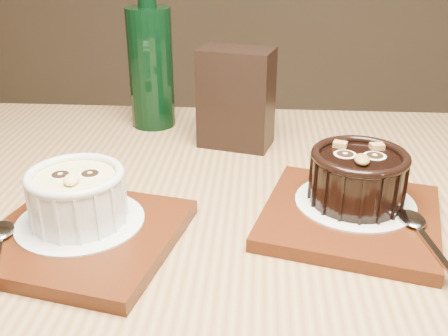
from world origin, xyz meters
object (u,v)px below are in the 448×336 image
at_px(ramekin_dark, 358,175).
at_px(green_bottle, 151,63).
at_px(ramekin_white, 77,194).
at_px(condiment_stand, 236,98).
at_px(tray_left, 84,236).
at_px(tray_right, 350,217).
at_px(table, 225,298).

bearing_deg(ramekin_dark, green_bottle, 139.50).
bearing_deg(green_bottle, ramekin_dark, -40.27).
height_order(ramekin_white, condiment_stand, condiment_stand).
xyz_separation_m(tray_left, ramekin_dark, (0.27, 0.10, 0.04)).
relative_size(ramekin_dark, condiment_stand, 0.74).
distance_m(tray_left, ramekin_dark, 0.29).
height_order(ramekin_white, tray_right, ramekin_white).
bearing_deg(tray_right, ramekin_white, -167.10).
height_order(table, ramekin_white, ramekin_white).
bearing_deg(table, ramekin_dark, 20.41).
distance_m(tray_right, condiment_stand, 0.26).
xyz_separation_m(table, tray_left, (-0.14, -0.05, 0.10)).
bearing_deg(ramekin_white, tray_left, -73.68).
distance_m(ramekin_white, condiment_stand, 0.30).
xyz_separation_m(tray_left, green_bottle, (-0.02, 0.35, 0.09)).
distance_m(tray_right, green_bottle, 0.40).
distance_m(table, ramekin_white, 0.20).
bearing_deg(table, tray_right, 13.88).
relative_size(tray_right, green_bottle, 0.70).
relative_size(tray_right, condiment_stand, 1.29).
distance_m(table, green_bottle, 0.39).
xyz_separation_m(table, ramekin_dark, (0.14, 0.05, 0.14)).
relative_size(tray_right, ramekin_dark, 1.73).
bearing_deg(table, green_bottle, 117.66).
bearing_deg(green_bottle, condiment_stand, -25.07).
xyz_separation_m(tray_right, green_bottle, (-0.29, 0.27, 0.09)).
bearing_deg(condiment_stand, ramekin_dark, -50.01).
bearing_deg(green_bottle, ramekin_white, -87.87).
height_order(table, ramekin_dark, ramekin_dark).
bearing_deg(tray_right, ramekin_dark, 73.11).
xyz_separation_m(ramekin_dark, green_bottle, (-0.29, 0.25, 0.05)).
height_order(tray_left, ramekin_white, ramekin_white).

